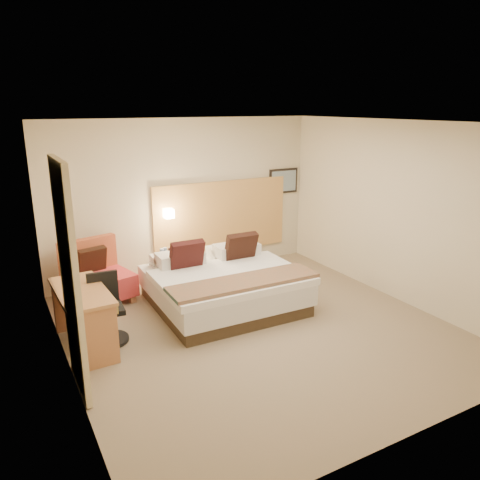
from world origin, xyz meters
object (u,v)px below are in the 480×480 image
lounge_chair (97,278)px  desk (84,302)px  side_table (166,277)px  desk_chair (107,314)px  bed (223,284)px

lounge_chair → desk: 1.44m
side_table → desk_chair: desk_chair is taller
lounge_chair → side_table: (0.99, -0.31, -0.06)m
lounge_chair → desk_chair: bearing=-97.4°
side_table → desk_chair: bearing=-139.0°
bed → lounge_chair: size_ratio=2.01×
lounge_chair → desk_chair: lounge_chair is taller
desk → desk_chair: bearing=7.9°
desk_chair → lounge_chair: bearing=82.6°
bed → desk_chair: 1.80m
lounge_chair → desk_chair: size_ratio=1.20×
bed → lounge_chair: (-1.61, 1.04, 0.05)m
side_table → desk_chair: (-1.16, -1.01, 0.04)m
lounge_chair → side_table: size_ratio=1.58×
bed → desk_chair: size_ratio=2.41×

